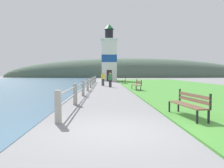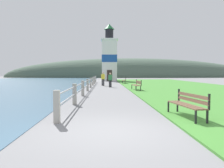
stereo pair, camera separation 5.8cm
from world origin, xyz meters
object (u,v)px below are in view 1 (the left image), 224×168
lighthouse (109,57)px  person_strolling (103,78)px  park_bench_midway (137,84)px  person_by_railing (110,79)px  park_bench_far (124,80)px  park_bench_near (189,103)px

lighthouse → person_strolling: 15.40m
park_bench_midway → person_by_railing: size_ratio=1.26×
park_bench_midway → lighthouse: size_ratio=0.18×
park_bench_far → park_bench_near: bearing=95.8°
park_bench_near → lighthouse: bearing=-93.8°
park_bench_midway → park_bench_far: same height
park_bench_far → person_strolling: (-2.87, -3.99, 0.33)m
person_strolling → person_by_railing: person_strolling is taller
park_bench_midway → park_bench_far: size_ratio=1.01×
lighthouse → person_by_railing: size_ratio=6.84×
park_bench_near → person_by_railing: bearing=-89.0°
park_bench_midway → park_bench_near: bearing=86.2°
park_bench_near → person_by_railing: 15.88m
lighthouse → person_by_railing: 17.96m
person_by_railing → park_bench_near: bearing=160.8°
park_bench_near → park_bench_midway: (-0.07, 11.41, -0.00)m
park_bench_near → park_bench_far: 22.35m
park_bench_far → person_strolling: person_strolling is taller
lighthouse → person_strolling: (-1.03, -14.94, -3.57)m
park_bench_midway → person_by_railing: (-2.21, 4.31, 0.29)m
lighthouse → person_strolling: lighthouse is taller
person_by_railing → park_bench_far: bearing=-44.9°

